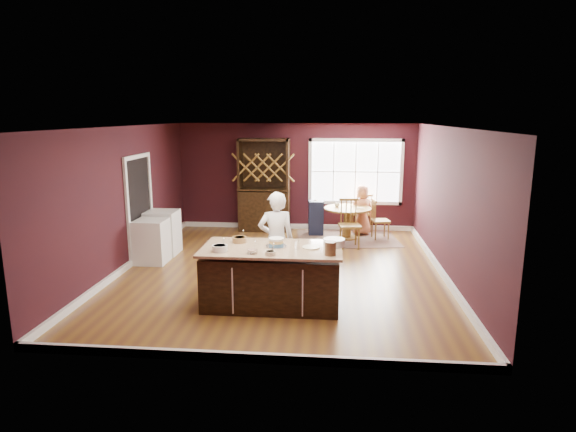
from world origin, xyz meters
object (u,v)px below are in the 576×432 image
at_px(chair_north, 362,212).
at_px(seated_woman, 362,210).
at_px(washer, 152,241).
at_px(layer_cake, 276,242).
at_px(hutch, 264,185).
at_px(chair_east, 381,219).
at_px(baker, 276,240).
at_px(toddler, 317,202).
at_px(dryer, 163,232).
at_px(chair_south, 350,224).
at_px(dining_table, 348,217).
at_px(high_chair, 316,217).
at_px(kitchen_island, 272,277).

distance_m(chair_north, seated_woman, 0.38).
bearing_deg(washer, layer_cake, -34.54).
bearing_deg(hutch, chair_east, -12.00).
bearing_deg(baker, layer_cake, 82.85).
height_order(toddler, dryer, toddler).
height_order(layer_cake, chair_north, layer_cake).
distance_m(chair_south, hutch, 2.65).
height_order(dining_table, layer_cake, layer_cake).
relative_size(layer_cake, chair_east, 0.34).
relative_size(baker, high_chair, 1.89).
height_order(kitchen_island, washer, kitchen_island).
bearing_deg(kitchen_island, layer_cake, 42.70).
relative_size(chair_south, dryer, 1.19).
bearing_deg(chair_south, toddler, 115.49).
distance_m(dining_table, toddler, 0.87).
xyz_separation_m(dining_table, chair_east, (0.78, 0.05, -0.05)).
distance_m(high_chair, hutch, 1.55).
bearing_deg(seated_woman, kitchen_island, 52.73).
bearing_deg(kitchen_island, baker, 91.60).
bearing_deg(high_chair, baker, -104.22).
height_order(seated_woman, dryer, seated_woman).
bearing_deg(dryer, high_chair, 31.82).
bearing_deg(dryer, seated_woman, 25.67).
relative_size(layer_cake, toddler, 1.27).
bearing_deg(seated_woman, washer, 14.39).
relative_size(baker, layer_cake, 5.06).
relative_size(seated_woman, washer, 1.41).
xyz_separation_m(kitchen_island, high_chair, (0.52, 4.54, 0.00)).
relative_size(chair_south, toddler, 4.22).
bearing_deg(high_chair, chair_north, 15.59).
relative_size(chair_east, seated_woman, 0.78).
xyz_separation_m(baker, washer, (-2.64, 1.18, -0.40)).
height_order(baker, layer_cake, baker).
relative_size(chair_north, dryer, 1.06).
bearing_deg(chair_south, dryer, -176.52).
relative_size(baker, chair_south, 1.52).
bearing_deg(kitchen_island, high_chair, 83.50).
height_order(layer_cake, seated_woman, seated_woman).
bearing_deg(chair_east, high_chair, 68.42).
bearing_deg(high_chair, kitchen_island, -102.62).
xyz_separation_m(kitchen_island, toddler, (0.53, 4.56, 0.37)).
relative_size(dining_table, baker, 0.67).
height_order(chair_north, high_chair, chair_north).
relative_size(high_chair, toddler, 3.40).
distance_m(hutch, washer, 3.55).
bearing_deg(chair_north, dryer, -4.77).
relative_size(hutch, washer, 2.67).
distance_m(layer_cake, high_chair, 4.54).
bearing_deg(toddler, chair_south, -56.16).
bearing_deg(chair_north, layer_cake, 37.97).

